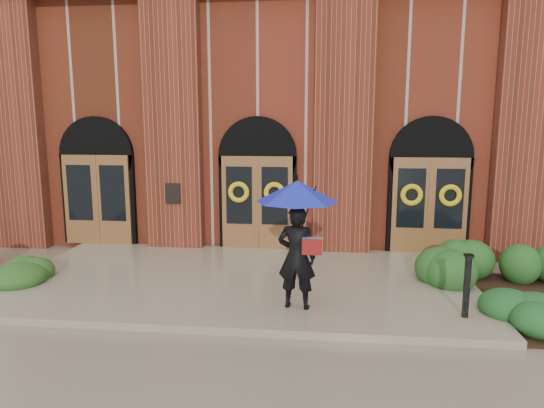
# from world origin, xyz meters

# --- Properties ---
(ground) EXTENTS (90.00, 90.00, 0.00)m
(ground) POSITION_xyz_m (0.00, 0.00, 0.00)
(ground) COLOR gray
(ground) RESTS_ON ground
(landing) EXTENTS (10.00, 5.30, 0.15)m
(landing) POSITION_xyz_m (0.00, 0.15, 0.07)
(landing) COLOR gray
(landing) RESTS_ON ground
(church_building) EXTENTS (16.20, 12.53, 7.00)m
(church_building) POSITION_xyz_m (0.00, 8.78, 3.50)
(church_building) COLOR maroon
(church_building) RESTS_ON ground
(man_with_umbrella) EXTENTS (1.66, 1.66, 2.37)m
(man_with_umbrella) POSITION_xyz_m (1.32, -1.45, 1.81)
(man_with_umbrella) COLOR black
(man_with_umbrella) RESTS_ON landing
(metal_post) EXTENTS (0.17, 0.17, 1.14)m
(metal_post) POSITION_xyz_m (4.30, -1.58, 0.75)
(metal_post) COLOR black
(metal_post) RESTS_ON landing
(hedge_wall_right) EXTENTS (3.30, 1.32, 0.85)m
(hedge_wall_right) POSITION_xyz_m (5.91, 0.66, 0.42)
(hedge_wall_right) COLOR #22501C
(hedge_wall_right) RESTS_ON ground
(hedge_front_left) EXTENTS (1.55, 1.33, 0.55)m
(hedge_front_left) POSITION_xyz_m (-5.10, -0.46, 0.27)
(hedge_front_left) COLOR #29521C
(hedge_front_left) RESTS_ON ground
(hedge_front_right) EXTENTS (1.53, 1.32, 0.54)m
(hedge_front_right) POSITION_xyz_m (5.10, -1.65, 0.27)
(hedge_front_right) COLOR #1D5120
(hedge_front_right) RESTS_ON ground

